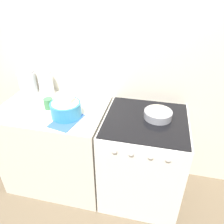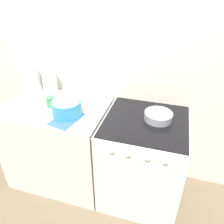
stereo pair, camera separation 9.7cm
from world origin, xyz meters
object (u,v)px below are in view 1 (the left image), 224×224
stove (142,159)px  tin_can (49,104)px  mixing_bowl (66,109)px  storage_jar_middle (46,85)px  baking_pan (158,114)px  storage_jar_left (28,83)px

stove → tin_can: tin_can is taller
tin_can → mixing_bowl: bearing=-23.8°
storage_jar_middle → baking_pan: bearing=-10.0°
stove → baking_pan: size_ratio=3.83×
storage_jar_middle → tin_can: (0.14, -0.25, -0.06)m
stove → tin_can: size_ratio=9.32×
mixing_bowl → storage_jar_middle: 0.49m
mixing_bowl → stove: bearing=9.3°
storage_jar_middle → tin_can: storage_jar_middle is taller
stove → storage_jar_middle: bearing=166.8°
baking_pan → storage_jar_left: (-1.31, 0.20, 0.06)m
baking_pan → tin_can: size_ratio=2.43×
storage_jar_left → stove: bearing=-11.0°
mixing_bowl → tin_can: (-0.21, 0.09, -0.03)m
mixing_bowl → baking_pan: bearing=11.3°
baking_pan → mixing_bowl: bearing=-168.7°
storage_jar_middle → tin_can: bearing=-60.3°
mixing_bowl → tin_can: mixing_bowl is taller
stove → baking_pan: (0.09, 0.04, 0.48)m
storage_jar_left → tin_can: bearing=-36.2°
stove → storage_jar_middle: (-1.01, 0.24, 0.55)m
storage_jar_left → storage_jar_middle: size_ratio=0.96×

